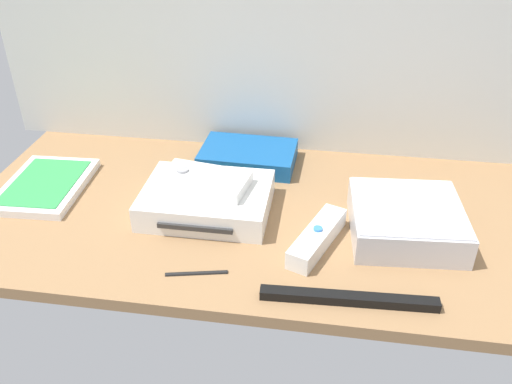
# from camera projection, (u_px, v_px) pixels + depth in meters

# --- Properties ---
(ground_plane) EXTENTS (1.00, 0.48, 0.02)m
(ground_plane) POSITION_uv_depth(u_px,v_px,m) (256.00, 217.00, 0.92)
(ground_plane) COLOR #936D47
(ground_plane) RESTS_ON ground
(game_console) EXTENTS (0.21, 0.17, 0.04)m
(game_console) POSITION_uv_depth(u_px,v_px,m) (207.00, 200.00, 0.90)
(game_console) COLOR white
(game_console) RESTS_ON ground_plane
(mini_computer) EXTENTS (0.18, 0.18, 0.05)m
(mini_computer) POSITION_uv_depth(u_px,v_px,m) (406.00, 220.00, 0.85)
(mini_computer) COLOR silver
(mini_computer) RESTS_ON ground_plane
(game_case) EXTENTS (0.14, 0.20, 0.02)m
(game_case) POSITION_uv_depth(u_px,v_px,m) (45.00, 185.00, 0.97)
(game_case) COLOR white
(game_case) RESTS_ON ground_plane
(network_router) EXTENTS (0.18, 0.13, 0.03)m
(network_router) POSITION_uv_depth(u_px,v_px,m) (248.00, 156.00, 1.04)
(network_router) COLOR #145193
(network_router) RESTS_ON ground_plane
(remote_wand) EXTENTS (0.09, 0.15, 0.03)m
(remote_wand) POSITION_uv_depth(u_px,v_px,m) (317.00, 238.00, 0.83)
(remote_wand) COLOR white
(remote_wand) RESTS_ON ground_plane
(remote_classic_pad) EXTENTS (0.16, 0.10, 0.02)m
(remote_classic_pad) POSITION_uv_depth(u_px,v_px,m) (205.00, 180.00, 0.90)
(remote_classic_pad) COLOR white
(remote_classic_pad) RESTS_ON game_console
(sensor_bar) EXTENTS (0.24, 0.03, 0.01)m
(sensor_bar) POSITION_uv_depth(u_px,v_px,m) (349.00, 299.00, 0.72)
(sensor_bar) COLOR black
(sensor_bar) RESTS_ON ground_plane
(stylus_pen) EXTENTS (0.09, 0.03, 0.01)m
(stylus_pen) POSITION_uv_depth(u_px,v_px,m) (196.00, 272.00, 0.78)
(stylus_pen) COLOR black
(stylus_pen) RESTS_ON ground_plane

